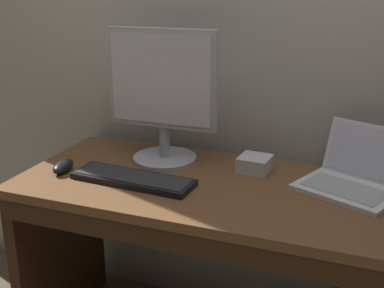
% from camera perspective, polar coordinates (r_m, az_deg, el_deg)
% --- Properties ---
extents(desk, '(1.50, 0.65, 0.77)m').
position_cam_1_polar(desk, '(1.84, 3.38, -11.53)').
color(desk, brown).
rests_on(desk, ground).
extents(laptop_white, '(0.41, 0.39, 0.21)m').
position_cam_1_polar(laptop_white, '(1.78, 18.38, -3.81)').
color(laptop_white, white).
rests_on(laptop_white, desk).
extents(external_monitor, '(0.44, 0.26, 0.53)m').
position_cam_1_polar(external_monitor, '(1.88, -3.52, 5.83)').
color(external_monitor, '#B7B7BC').
rests_on(external_monitor, desk).
extents(wired_keyboard, '(0.46, 0.17, 0.02)m').
position_cam_1_polar(wired_keyboard, '(1.77, -6.94, -4.09)').
color(wired_keyboard, black).
rests_on(wired_keyboard, desk).
extents(computer_mouse, '(0.07, 0.13, 0.04)m').
position_cam_1_polar(computer_mouse, '(1.91, -14.90, -2.55)').
color(computer_mouse, black).
rests_on(computer_mouse, desk).
extents(external_drive_box, '(0.13, 0.13, 0.06)m').
position_cam_1_polar(external_drive_box, '(1.87, 7.39, -2.33)').
color(external_drive_box, silver).
rests_on(external_drive_box, desk).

